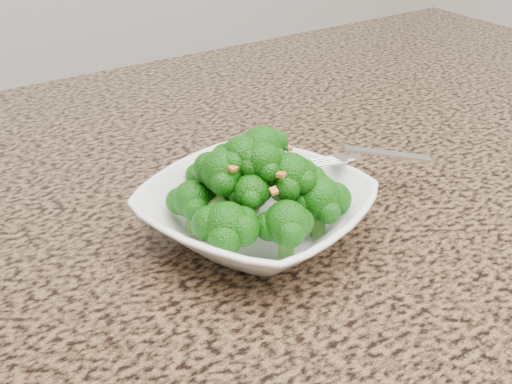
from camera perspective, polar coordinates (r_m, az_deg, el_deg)
granite_counter at (r=0.71m, az=1.33°, el=-1.98°), size 1.64×1.04×0.03m
bowl at (r=0.63m, az=-0.00°, el=-1.88°), size 0.27×0.27×0.05m
broccoli_pile at (r=0.60m, az=-0.00°, el=3.34°), size 0.19×0.19×0.08m
garlic_topping at (r=0.59m, az=-0.00°, el=6.96°), size 0.11×0.11×0.01m
fork at (r=0.68m, az=8.69°, el=3.10°), size 0.16×0.09×0.01m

